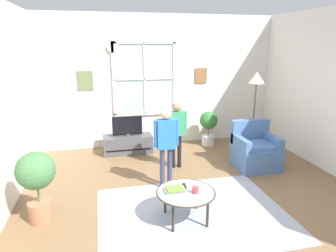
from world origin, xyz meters
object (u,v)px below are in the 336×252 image
tv_stand (128,144)px  floor_lamp (256,86)px  book_stack (175,189)px  person_green_shirt (177,127)px  armchair (255,151)px  cup (195,190)px  potted_plant_corner (37,178)px  television (127,126)px  potted_plant_by_window (208,124)px  remote_near_books (184,186)px  coffee_table (186,193)px  person_blue_shirt (166,139)px

tv_stand → floor_lamp: floor_lamp is taller
book_stack → person_green_shirt: person_green_shirt is taller
armchair → cup: armchair is taller
cup → potted_plant_corner: size_ratio=0.09×
armchair → book_stack: (-1.92, -1.38, 0.11)m
television → floor_lamp: floor_lamp is taller
potted_plant_by_window → potted_plant_corner: 4.05m
person_green_shirt → potted_plant_by_window: 1.54m
cup → television: bearing=102.4°
remote_near_books → floor_lamp: bearing=42.8°
person_green_shirt → floor_lamp: (1.69, 0.24, 0.67)m
cup → potted_plant_by_window: bearing=66.6°
coffee_table → floor_lamp: floor_lamp is taller
cup → remote_near_books: (-0.09, 0.20, -0.03)m
cup → person_blue_shirt: size_ratio=0.07×
armchair → remote_near_books: bearing=-143.8°
person_green_shirt → floor_lamp: 1.84m
armchair → floor_lamp: bearing=67.5°
tv_stand → coffee_table: size_ratio=1.33×
remote_near_books → person_green_shirt: bearing=79.3°
armchair → potted_plant_corner: 3.82m
coffee_table → potted_plant_corner: (-1.89, 0.42, 0.23)m
coffee_table → cup: size_ratio=8.75×
person_green_shirt → potted_plant_corner: (-2.21, -1.32, -0.18)m
armchair → floor_lamp: (0.23, 0.55, 1.14)m
book_stack → floor_lamp: bearing=42.0°
armchair → remote_near_books: (-1.76, -1.29, 0.10)m
cup → potted_plant_by_window: 3.15m
television → cup: television is taller
person_blue_shirt → potted_plant_by_window: 2.35m
armchair → coffee_table: (-1.78, -1.43, 0.06)m
tv_stand → person_blue_shirt: size_ratio=0.78×
television → cup: (0.62, -2.80, -0.15)m
potted_plant_by_window → person_blue_shirt: bearing=-127.4°
armchair → person_blue_shirt: 1.95m
person_blue_shirt → potted_plant_corner: (-1.84, -0.57, -0.22)m
book_stack → television: bearing=97.8°
potted_plant_corner → remote_near_books: bearing=-8.3°
television → book_stack: television is taller
cup → remote_near_books: cup is taller
television → armchair: 2.65m
armchair → cup: size_ratio=9.65×
book_stack → cup: (0.25, -0.11, 0.02)m
television → person_green_shirt: size_ratio=0.50×
potted_plant_by_window → potted_plant_corner: bearing=-143.4°
coffee_table → book_stack: book_stack is taller
potted_plant_by_window → remote_near_books: bearing=-116.5°
person_blue_shirt → television: bearing=104.6°
book_stack → remote_near_books: book_stack is taller
potted_plant_corner → tv_stand: bearing=59.2°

